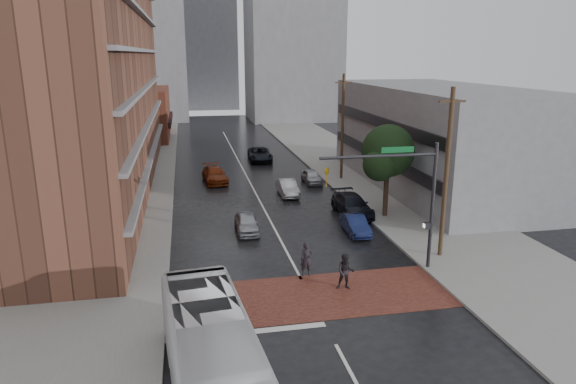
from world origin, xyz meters
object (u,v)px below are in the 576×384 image
object	(u,v)px
pedestrian_a	(307,259)
suv_travel	(260,154)
pedestrian_b	(346,272)
car_travel_c	(215,175)
car_parked_near	(355,225)
car_parked_far	(312,177)
car_travel_b	(288,188)
car_travel_a	(247,223)
car_parked_mid	(352,205)
transit_bus	(216,373)

from	to	relation	value
pedestrian_a	suv_travel	bearing A→B (deg)	92.28
pedestrian_b	car_travel_c	world-z (taller)	pedestrian_b
car_parked_near	car_parked_far	bearing A→B (deg)	90.25
car_travel_b	car_travel_a	bearing A→B (deg)	-118.03
pedestrian_b	car_parked_mid	world-z (taller)	pedestrian_b
transit_bus	car_travel_a	xyz separation A→B (m)	(3.15, 18.11, -1.00)
suv_travel	car_parked_mid	xyz separation A→B (m)	(3.90, -21.34, -0.01)
pedestrian_b	car_parked_mid	size ratio (longest dim) A/B	0.37
car_parked_mid	car_travel_a	bearing A→B (deg)	-165.97
pedestrian_b	car_travel_c	bearing A→B (deg)	118.55
suv_travel	car_parked_near	distance (m)	25.54
car_parked_near	car_parked_mid	bearing A→B (deg)	76.92
pedestrian_a	car_parked_mid	size ratio (longest dim) A/B	0.37
car_travel_a	car_parked_far	world-z (taller)	car_travel_a
pedestrian_a	car_parked_near	distance (m)	7.72
car_travel_a	car_parked_far	bearing A→B (deg)	59.28
pedestrian_b	transit_bus	bearing A→B (deg)	-113.66
pedestrian_a	car_parked_near	bearing A→B (deg)	57.41
car_parked_near	car_travel_b	bearing A→B (deg)	106.12
pedestrian_b	suv_travel	xyz separation A→B (m)	(0.43, 33.43, -0.19)
car_travel_a	car_travel_c	distance (m)	14.71
transit_bus	suv_travel	distance (m)	42.50
car_travel_c	car_parked_near	xyz separation A→B (m)	(8.43, -16.34, -0.10)
car_parked_near	pedestrian_b	bearing A→B (deg)	-109.75
suv_travel	car_parked_far	bearing A→B (deg)	-71.05
pedestrian_a	car_parked_near	world-z (taller)	pedestrian_a
pedestrian_b	suv_travel	bearing A→B (deg)	105.76
car_travel_c	car_parked_far	world-z (taller)	car_travel_c
car_travel_b	pedestrian_b	bearing A→B (deg)	-92.29
pedestrian_a	car_parked_far	size ratio (longest dim) A/B	0.52
car_travel_a	suv_travel	xyz separation A→B (m)	(4.36, 23.71, 0.12)
transit_bus	suv_travel	xyz separation A→B (m)	(7.52, 41.82, -0.88)
transit_bus	pedestrian_a	world-z (taller)	transit_bus
pedestrian_b	car_travel_c	xyz separation A→B (m)	(-5.20, 24.37, -0.23)
pedestrian_b	car_travel_a	bearing A→B (deg)	128.54
car_parked_mid	pedestrian_a	bearing A→B (deg)	-122.34
pedestrian_a	car_travel_b	distance (m)	16.56
car_travel_a	car_parked_far	xyz separation A→B (m)	(7.62, 12.49, -0.02)
transit_bus	pedestrian_a	size ratio (longest dim) A/B	6.19
pedestrian_a	car_travel_a	size ratio (longest dim) A/B	0.51
transit_bus	suv_travel	bearing A→B (deg)	74.38
pedestrian_b	suv_travel	distance (m)	33.43
suv_travel	car_parked_mid	world-z (taller)	suv_travel
pedestrian_b	car_travel_c	size ratio (longest dim) A/B	0.39
car_travel_c	car_parked_mid	xyz separation A→B (m)	(9.53, -12.29, 0.04)
transit_bus	car_travel_c	size ratio (longest dim) A/B	2.39
suv_travel	car_parked_mid	distance (m)	21.69
car_travel_b	car_parked_far	bearing A→B (deg)	50.92
car_travel_c	car_parked_far	bearing A→B (deg)	-19.56
pedestrian_b	car_parked_near	bearing A→B (deg)	84.63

